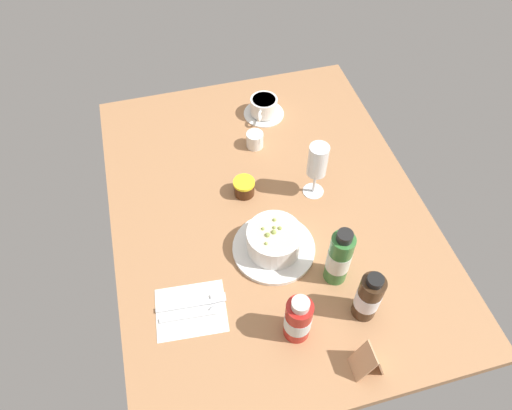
{
  "coord_description": "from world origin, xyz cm",
  "views": [
    {
      "loc": [
        74.41,
        -23.08,
        101.52
      ],
      "look_at": [
        4.06,
        -4.27,
        7.03
      ],
      "focal_mm": 32.78,
      "sensor_mm": 36.0,
      "label": 1
    }
  ],
  "objects_px": {
    "jam_jar": "(244,187)",
    "sauce_bottle_brown": "(368,297)",
    "cutlery_setting": "(193,310)",
    "creamer_jug": "(255,140)",
    "coffee_cup": "(264,107)",
    "sauce_bottle_green": "(339,258)",
    "menu_card": "(369,359)",
    "porridge_bowl": "(274,241)",
    "wine_glass": "(317,163)",
    "sauce_bottle_red": "(298,319)"
  },
  "relations": [
    {
      "from": "jam_jar",
      "to": "menu_card",
      "type": "distance_m",
      "value": 0.56
    },
    {
      "from": "jam_jar",
      "to": "creamer_jug",
      "type": "bearing_deg",
      "value": 155.85
    },
    {
      "from": "porridge_bowl",
      "to": "coffee_cup",
      "type": "height_order",
      "value": "porridge_bowl"
    },
    {
      "from": "porridge_bowl",
      "to": "wine_glass",
      "type": "bearing_deg",
      "value": 134.06
    },
    {
      "from": "porridge_bowl",
      "to": "creamer_jug",
      "type": "height_order",
      "value": "porridge_bowl"
    },
    {
      "from": "wine_glass",
      "to": "sauce_bottle_green",
      "type": "bearing_deg",
      "value": -8.12
    },
    {
      "from": "sauce_bottle_red",
      "to": "porridge_bowl",
      "type": "bearing_deg",
      "value": 176.89
    },
    {
      "from": "jam_jar",
      "to": "wine_glass",
      "type": "bearing_deg",
      "value": 76.9
    },
    {
      "from": "cutlery_setting",
      "to": "wine_glass",
      "type": "height_order",
      "value": "wine_glass"
    },
    {
      "from": "sauce_bottle_red",
      "to": "menu_card",
      "type": "height_order",
      "value": "sauce_bottle_red"
    },
    {
      "from": "creamer_jug",
      "to": "wine_glass",
      "type": "distance_m",
      "value": 0.26
    },
    {
      "from": "wine_glass",
      "to": "sauce_bottle_green",
      "type": "height_order",
      "value": "sauce_bottle_green"
    },
    {
      "from": "wine_glass",
      "to": "sauce_bottle_red",
      "type": "relative_size",
      "value": 1.18
    },
    {
      "from": "wine_glass",
      "to": "creamer_jug",
      "type": "bearing_deg",
      "value": -152.56
    },
    {
      "from": "menu_card",
      "to": "porridge_bowl",
      "type": "bearing_deg",
      "value": -162.21
    },
    {
      "from": "wine_glass",
      "to": "sauce_bottle_brown",
      "type": "bearing_deg",
      "value": -1.22
    },
    {
      "from": "sauce_bottle_green",
      "to": "sauce_bottle_red",
      "type": "bearing_deg",
      "value": -50.36
    },
    {
      "from": "cutlery_setting",
      "to": "creamer_jug",
      "type": "bearing_deg",
      "value": 150.0
    },
    {
      "from": "sauce_bottle_red",
      "to": "jam_jar",
      "type": "bearing_deg",
      "value": -177.98
    },
    {
      "from": "cutlery_setting",
      "to": "sauce_bottle_green",
      "type": "bearing_deg",
      "value": 90.05
    },
    {
      "from": "jam_jar",
      "to": "sauce_bottle_brown",
      "type": "xyz_separation_m",
      "value": [
        0.42,
        0.18,
        0.05
      ]
    },
    {
      "from": "sauce_bottle_brown",
      "to": "sauce_bottle_green",
      "type": "relative_size",
      "value": 0.85
    },
    {
      "from": "porridge_bowl",
      "to": "menu_card",
      "type": "distance_m",
      "value": 0.36
    },
    {
      "from": "sauce_bottle_brown",
      "to": "sauce_bottle_green",
      "type": "height_order",
      "value": "sauce_bottle_green"
    },
    {
      "from": "porridge_bowl",
      "to": "sauce_bottle_red",
      "type": "bearing_deg",
      "value": -3.11
    },
    {
      "from": "creamer_jug",
      "to": "coffee_cup",
      "type": "bearing_deg",
      "value": 154.04
    },
    {
      "from": "coffee_cup",
      "to": "sauce_bottle_brown",
      "type": "bearing_deg",
      "value": 3.21
    },
    {
      "from": "sauce_bottle_red",
      "to": "creamer_jug",
      "type": "bearing_deg",
      "value": 174.06
    },
    {
      "from": "sauce_bottle_red",
      "to": "sauce_bottle_brown",
      "type": "relative_size",
      "value": 0.95
    },
    {
      "from": "porridge_bowl",
      "to": "cutlery_setting",
      "type": "distance_m",
      "value": 0.26
    },
    {
      "from": "coffee_cup",
      "to": "sauce_bottle_green",
      "type": "distance_m",
      "value": 0.62
    },
    {
      "from": "cutlery_setting",
      "to": "coffee_cup",
      "type": "xyz_separation_m",
      "value": [
        -0.61,
        0.34,
        0.03
      ]
    },
    {
      "from": "cutlery_setting",
      "to": "jam_jar",
      "type": "distance_m",
      "value": 0.37
    },
    {
      "from": "jam_jar",
      "to": "sauce_bottle_brown",
      "type": "bearing_deg",
      "value": 23.44
    },
    {
      "from": "creamer_jug",
      "to": "cutlery_setting",
      "type": "bearing_deg",
      "value": -30.0
    },
    {
      "from": "sauce_bottle_red",
      "to": "menu_card",
      "type": "bearing_deg",
      "value": 46.32
    },
    {
      "from": "porridge_bowl",
      "to": "cutlery_setting",
      "type": "relative_size",
      "value": 1.21
    },
    {
      "from": "creamer_jug",
      "to": "sauce_bottle_red",
      "type": "relative_size",
      "value": 0.42
    },
    {
      "from": "jam_jar",
      "to": "sauce_bottle_green",
      "type": "bearing_deg",
      "value": 25.8
    },
    {
      "from": "porridge_bowl",
      "to": "sauce_bottle_green",
      "type": "distance_m",
      "value": 0.17
    },
    {
      "from": "jam_jar",
      "to": "sauce_bottle_red",
      "type": "xyz_separation_m",
      "value": [
        0.42,
        0.01,
        0.04
      ]
    },
    {
      "from": "menu_card",
      "to": "creamer_jug",
      "type": "bearing_deg",
      "value": -175.26
    },
    {
      "from": "cutlery_setting",
      "to": "sauce_bottle_green",
      "type": "relative_size",
      "value": 0.95
    },
    {
      "from": "cutlery_setting",
      "to": "sauce_bottle_red",
      "type": "height_order",
      "value": "sauce_bottle_red"
    },
    {
      "from": "coffee_cup",
      "to": "wine_glass",
      "type": "relative_size",
      "value": 0.74
    },
    {
      "from": "porridge_bowl",
      "to": "coffee_cup",
      "type": "bearing_deg",
      "value": 167.28
    },
    {
      "from": "wine_glass",
      "to": "cutlery_setting",
      "type": "bearing_deg",
      "value": -55.57
    },
    {
      "from": "sauce_bottle_brown",
      "to": "wine_glass",
      "type": "bearing_deg",
      "value": 178.78
    },
    {
      "from": "cutlery_setting",
      "to": "menu_card",
      "type": "xyz_separation_m",
      "value": [
        0.23,
        0.34,
        0.04
      ]
    },
    {
      "from": "creamer_jug",
      "to": "wine_glass",
      "type": "relative_size",
      "value": 0.35
    }
  ]
}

